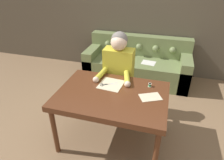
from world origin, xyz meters
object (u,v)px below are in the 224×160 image
at_px(couch, 137,64).
at_px(person, 118,73).
at_px(dining_table, 112,98).
at_px(scissors, 106,85).
at_px(thread_spool, 150,85).

distance_m(couch, person, 1.22).
height_order(dining_table, person, person).
relative_size(couch, scissors, 8.58).
bearing_deg(dining_table, scissors, 127.27).
relative_size(dining_table, couch, 0.65).
distance_m(couch, thread_spool, 1.61).
height_order(scissors, thread_spool, thread_spool).
xyz_separation_m(dining_table, scissors, (-0.13, 0.17, 0.07)).
relative_size(couch, thread_spool, 45.18).
distance_m(person, thread_spool, 0.60).
height_order(couch, thread_spool, couch).
xyz_separation_m(person, thread_spool, (0.49, -0.34, 0.08)).
bearing_deg(couch, person, -94.82).
height_order(person, thread_spool, person).
bearing_deg(couch, thread_spool, -75.19).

